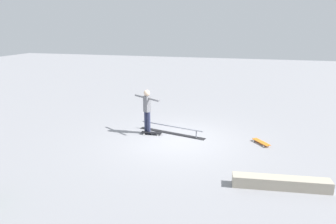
# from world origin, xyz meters

# --- Properties ---
(ground_plane) EXTENTS (60.00, 60.00, 0.00)m
(ground_plane) POSITION_xyz_m (0.00, 0.00, 0.00)
(ground_plane) COLOR gray
(grind_rail) EXTENTS (2.79, 0.92, 0.32)m
(grind_rail) POSITION_xyz_m (0.40, -0.70, 0.14)
(grind_rail) COLOR black
(grind_rail) RESTS_ON ground_plane
(skate_ledge) EXTENTS (2.49, 0.64, 0.30)m
(skate_ledge) POSITION_xyz_m (-3.41, 2.70, 0.15)
(skate_ledge) COLOR #B2A893
(skate_ledge) RESTS_ON ground_plane
(skater_main) EXTENTS (1.23, 0.78, 1.72)m
(skater_main) POSITION_xyz_m (1.31, -0.48, 1.00)
(skater_main) COLOR #2D3351
(skater_main) RESTS_ON ground_plane
(skateboard_main) EXTENTS (0.81, 0.29, 0.09)m
(skateboard_main) POSITION_xyz_m (1.11, -0.37, 0.07)
(skateboard_main) COLOR black
(skateboard_main) RESTS_ON ground_plane
(loose_skateboard_orange) EXTENTS (0.65, 0.76, 0.09)m
(loose_skateboard_orange) POSITION_xyz_m (-2.97, -0.43, 0.07)
(loose_skateboard_orange) COLOR orange
(loose_skateboard_orange) RESTS_ON ground_plane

